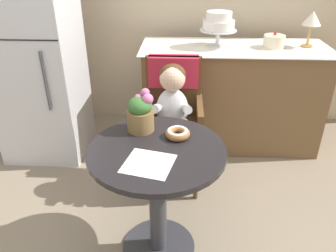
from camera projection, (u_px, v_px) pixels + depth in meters
ground_plane at (159, 247)px, 2.05m from camera, size 8.00×8.00×0.00m
cafe_table at (157, 181)px, 1.80m from camera, size 0.72×0.72×0.72m
wicker_chair at (173, 103)px, 2.39m from camera, size 0.42×0.45×0.95m
seated_child at (172, 107)px, 2.23m from camera, size 0.27×0.32×0.73m
paper_napkin at (149, 164)px, 1.58m from camera, size 0.27×0.26×0.00m
donut_front at (178, 133)px, 1.79m from camera, size 0.13×0.13×0.05m
flower_vase at (141, 112)px, 1.82m from camera, size 0.15×0.15×0.24m
display_counter at (231, 97)px, 2.94m from camera, size 1.56×0.62×0.90m
tiered_cake_stand at (219, 24)px, 2.65m from camera, size 0.30×0.30×0.28m
round_layer_cake at (274, 41)px, 2.69m from camera, size 0.17×0.17×0.13m
table_lamp at (312, 20)px, 2.63m from camera, size 0.15×0.15×0.28m
refrigerator at (36, 57)px, 2.65m from camera, size 0.64×0.63×1.70m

